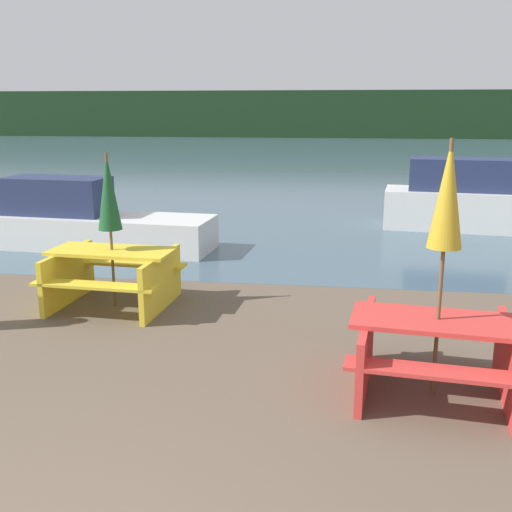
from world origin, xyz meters
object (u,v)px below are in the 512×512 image
Objects in this scene: picnic_table_yellow at (113,272)px; umbrella_gold at (448,197)px; boat_second at (493,204)px; boat at (87,222)px; umbrella_darkgreen at (108,193)px; picnic_table_red at (436,348)px.

picnic_table_yellow is 0.73× the size of umbrella_gold.
boat is at bearing -154.11° from boat_second.
umbrella_darkgreen is 8.75m from boat_second.
umbrella_darkgreen is at bearing 152.31° from umbrella_gold.
boat is (-5.61, 5.28, 0.04)m from picnic_table_red.
umbrella_gold is 0.52× the size of boat.
umbrella_darkgreen reaches higher than boat_second.
umbrella_darkgreen is 3.84m from boat.
picnic_table_red is 0.73× the size of umbrella_gold.
picnic_table_red is 1.41m from umbrella_gold.
picnic_table_yellow is (-3.87, 2.03, 0.02)m from picnic_table_red.
boat_second is at bearing 73.45° from umbrella_gold.
picnic_table_red is at bearing -38.48° from boat.
picnic_table_red is 7.71m from boat.
picnic_table_red is 0.38× the size of boat.
boat_second is (2.40, 8.06, -1.27)m from umbrella_gold.
umbrella_darkgreen is at bearing -57.01° from boat.
picnic_table_red is 0.84× the size of umbrella_darkgreen.
picnic_table_red is 8.41m from boat_second.
umbrella_darkgreen is (-0.00, 0.00, 1.06)m from picnic_table_yellow.
picnic_table_red is 4.37m from picnic_table_yellow.
boat_second is (6.26, 6.03, -0.95)m from umbrella_darkgreen.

